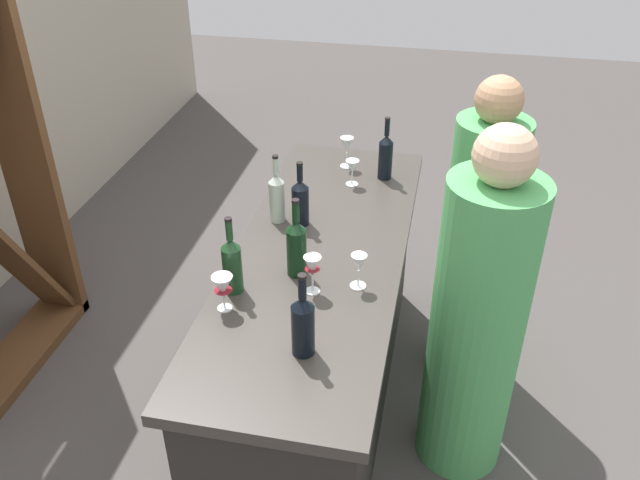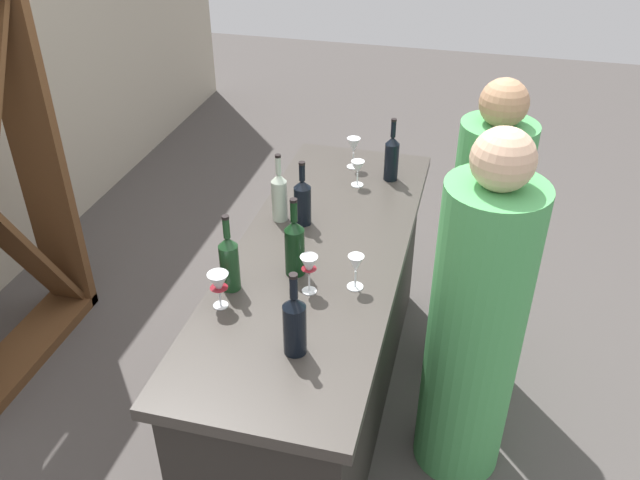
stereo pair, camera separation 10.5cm
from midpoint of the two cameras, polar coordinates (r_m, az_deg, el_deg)
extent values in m
plane|color=#4C4744|center=(3.44, 0.90, -13.85)|extent=(12.00, 12.00, 0.00)
cube|color=#2A2723|center=(3.14, 0.97, -8.33)|extent=(1.95, 0.63, 0.88)
cube|color=#3D3833|center=(2.85, 1.06, -1.28)|extent=(2.03, 0.71, 0.05)
cube|color=brown|center=(3.83, -22.17, 6.44)|extent=(0.06, 0.28, 1.90)
cube|color=brown|center=(3.98, -23.44, -8.89)|extent=(1.10, 0.28, 0.06)
cylinder|color=black|center=(2.27, -0.84, -7.66)|extent=(0.08, 0.08, 0.20)
cone|color=black|center=(2.20, -0.87, -5.36)|extent=(0.08, 0.08, 0.04)
cylinder|color=black|center=(2.16, -0.88, -4.11)|extent=(0.03, 0.03, 0.08)
cylinder|color=black|center=(2.13, -0.89, -3.10)|extent=(0.03, 0.03, 0.01)
cylinder|color=#193D1E|center=(2.58, -6.57, -2.34)|extent=(0.08, 0.08, 0.20)
cone|color=#193D1E|center=(2.51, -6.73, -0.16)|extent=(0.08, 0.08, 0.04)
cylinder|color=#193D1E|center=(2.48, -6.82, 1.00)|extent=(0.03, 0.03, 0.08)
cylinder|color=black|center=(2.46, -6.89, 1.93)|extent=(0.03, 0.03, 0.01)
cylinder|color=black|center=(2.64, -1.04, -1.01)|extent=(0.08, 0.08, 0.20)
cone|color=black|center=(2.57, -1.06, 1.23)|extent=(0.08, 0.08, 0.04)
cylinder|color=black|center=(2.54, -1.08, 2.43)|extent=(0.03, 0.03, 0.09)
cylinder|color=black|center=(2.52, -1.09, 3.39)|extent=(0.03, 0.03, 0.01)
cylinder|color=black|center=(2.97, -0.49, 2.96)|extent=(0.08, 0.08, 0.18)
cone|color=black|center=(2.92, -0.50, 4.81)|extent=(0.08, 0.08, 0.04)
cylinder|color=black|center=(2.89, -0.50, 5.78)|extent=(0.03, 0.03, 0.08)
cylinder|color=black|center=(2.87, -0.51, 6.57)|extent=(0.03, 0.03, 0.01)
cylinder|color=#B7C6B2|center=(3.00, -2.48, 3.38)|extent=(0.07, 0.07, 0.19)
cone|color=#B7C6B2|center=(2.95, -2.53, 5.33)|extent=(0.07, 0.07, 0.04)
cylinder|color=#B7C6B2|center=(2.92, -2.56, 6.36)|extent=(0.02, 0.02, 0.08)
cylinder|color=black|center=(2.90, -2.58, 7.19)|extent=(0.03, 0.03, 0.01)
cylinder|color=black|center=(3.37, 7.02, 6.65)|extent=(0.07, 0.07, 0.19)
cone|color=black|center=(3.32, 7.15, 8.44)|extent=(0.07, 0.07, 0.04)
cylinder|color=black|center=(3.29, 7.22, 9.38)|extent=(0.03, 0.03, 0.08)
cylinder|color=black|center=(3.28, 7.28, 10.13)|extent=(0.03, 0.03, 0.01)
cylinder|color=white|center=(2.63, 4.16, -4.02)|extent=(0.06, 0.06, 0.00)
cylinder|color=white|center=(2.60, 4.20, -3.35)|extent=(0.01, 0.01, 0.07)
cone|color=white|center=(2.56, 4.26, -2.05)|extent=(0.06, 0.06, 0.07)
cylinder|color=white|center=(3.34, 4.10, 4.73)|extent=(0.06, 0.06, 0.00)
cylinder|color=white|center=(3.32, 4.12, 5.22)|extent=(0.01, 0.01, 0.06)
cone|color=white|center=(3.29, 4.16, 6.20)|extent=(0.07, 0.07, 0.07)
cylinder|color=white|center=(2.60, 0.24, -4.38)|extent=(0.06, 0.06, 0.00)
cylinder|color=white|center=(2.57, 0.24, -3.67)|extent=(0.01, 0.01, 0.08)
cone|color=white|center=(2.53, 0.24, -2.22)|extent=(0.07, 0.07, 0.08)
cone|color=maroon|center=(2.54, 0.24, -2.72)|extent=(0.06, 0.06, 0.03)
cylinder|color=white|center=(3.51, 3.70, 6.27)|extent=(0.07, 0.07, 0.00)
cylinder|color=white|center=(3.49, 3.72, 6.87)|extent=(0.01, 0.01, 0.08)
cone|color=white|center=(3.46, 3.77, 8.05)|extent=(0.07, 0.07, 0.08)
cylinder|color=white|center=(2.55, -7.31, -5.58)|extent=(0.06, 0.06, 0.00)
cylinder|color=white|center=(2.53, -7.36, -5.00)|extent=(0.01, 0.01, 0.06)
cone|color=white|center=(2.48, -7.48, -3.70)|extent=(0.08, 0.08, 0.08)
cone|color=maroon|center=(2.50, -7.43, -4.27)|extent=(0.07, 0.07, 0.02)
cylinder|color=#4CA559|center=(2.82, 14.06, -8.12)|extent=(0.41, 0.41, 1.40)
sphere|color=#D8AD8C|center=(2.39, 16.63, 6.61)|extent=(0.23, 0.23, 0.23)
cylinder|color=#4CA559|center=(3.30, 14.36, -1.60)|extent=(0.40, 0.40, 1.39)
sphere|color=tan|center=(2.94, 16.48, 11.18)|extent=(0.21, 0.21, 0.21)
camera|label=1|loc=(0.05, -88.93, 0.70)|focal=37.42mm
camera|label=2|loc=(0.05, 91.07, -0.70)|focal=37.42mm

